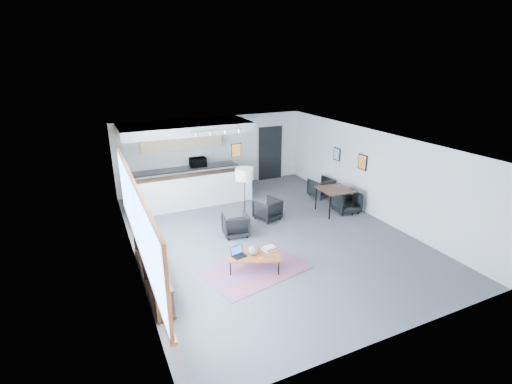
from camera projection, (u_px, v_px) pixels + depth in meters
name	position (u px, v px, depth m)	size (l,w,h in m)	color
room	(268.00, 190.00, 9.80)	(7.02, 9.02, 2.62)	#49494C
window	(137.00, 220.00, 7.61)	(0.10, 5.95, 1.66)	#8CBFFF
console	(152.00, 269.00, 7.94)	(0.35, 3.00, 0.80)	black
kitchenette	(187.00, 159.00, 12.46)	(4.20, 1.96, 2.60)	white
doorway	(270.00, 152.00, 14.55)	(1.10, 0.12, 2.15)	black
track_light	(217.00, 131.00, 11.02)	(1.60, 0.07, 0.15)	silver
wall_art_lower	(363.00, 162.00, 11.42)	(0.03, 0.38, 0.48)	black
wall_art_upper	(337.00, 154.00, 12.55)	(0.03, 0.34, 0.44)	black
kilim_rug	(254.00, 269.00, 8.55)	(2.55, 1.99, 0.01)	#683951
coffee_table	(254.00, 255.00, 8.43)	(1.32, 1.05, 0.38)	brown
laptop	(238.00, 253.00, 8.35)	(0.35, 0.31, 0.22)	black
ceramic_pot	(253.00, 250.00, 8.36)	(0.24, 0.24, 0.24)	gray
book_stack	(270.00, 248.00, 8.60)	(0.31, 0.26, 0.09)	silver
coaster	(260.00, 258.00, 8.25)	(0.13, 0.13, 0.01)	#E5590C
armchair_left	(235.00, 223.00, 10.07)	(0.67, 0.62, 0.68)	black
armchair_right	(267.00, 208.00, 11.06)	(0.67, 0.63, 0.69)	black
floor_lamp	(244.00, 176.00, 10.22)	(0.60, 0.60, 1.73)	black
dining_table	(335.00, 191.00, 11.42)	(0.98, 0.98, 0.78)	black
dining_chair_near	(346.00, 202.00, 11.60)	(0.62, 0.58, 0.64)	black
dining_chair_far	(321.00, 188.00, 12.89)	(0.59, 0.56, 0.61)	black
microwave	(198.00, 161.00, 13.12)	(0.57, 0.32, 0.39)	black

